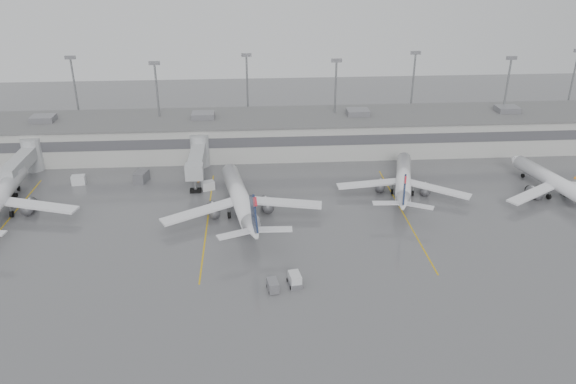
{
  "coord_description": "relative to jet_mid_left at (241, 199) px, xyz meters",
  "views": [
    {
      "loc": [
        -9.46,
        -64.17,
        45.73
      ],
      "look_at": [
        -3.32,
        24.0,
        5.0
      ],
      "focal_mm": 35.0,
      "sensor_mm": 36.0,
      "label": 1
    }
  ],
  "objects": [
    {
      "name": "gse_loader",
      "position": [
        -20.19,
        16.46,
        -2.13
      ],
      "size": [
        3.01,
        3.96,
        2.2
      ],
      "primitive_type": "cube",
      "rotation": [
        0.0,
        0.0,
        -0.25
      ],
      "color": "slate",
      "rests_on": "ground"
    },
    {
      "name": "cone_c",
      "position": [
        33.99,
        14.17,
        -2.9
      ],
      "size": [
        0.42,
        0.42,
        0.67
      ],
      "primitive_type": "cone",
      "color": "orange",
      "rests_on": "ground"
    },
    {
      "name": "jet_bridge_left",
      "position": [
        -43.88,
        20.21,
        0.64
      ],
      "size": [
        4.0,
        17.2,
        7.0
      ],
      "color": "#9DA0A3",
      "rests_on": "ground"
    },
    {
      "name": "stand_markings",
      "position": [
        11.62,
        -1.51,
        -3.22
      ],
      "size": [
        105.25,
        40.0,
        0.01
      ],
      "color": "#CEA00C",
      "rests_on": "ground"
    },
    {
      "name": "baggage_cart",
      "position": [
        4.61,
        -23.67,
        -2.4
      ],
      "size": [
        1.79,
        2.66,
        1.59
      ],
      "rotation": [
        0.0,
        0.0,
        0.16
      ],
      "color": "slate",
      "rests_on": "ground"
    },
    {
      "name": "cone_b",
      "position": [
        -8.76,
        15.47,
        -2.87
      ],
      "size": [
        0.45,
        0.45,
        0.71
      ],
      "primitive_type": "cone",
      "color": "orange",
      "rests_on": "ground"
    },
    {
      "name": "ground",
      "position": [
        11.62,
        -25.51,
        -3.23
      ],
      "size": [
        260.0,
        260.0,
        0.0
      ],
      "primitive_type": "plane",
      "color": "#555558",
      "rests_on": "ground"
    },
    {
      "name": "gse_uld_a",
      "position": [
        -32.59,
        16.0,
        -2.3
      ],
      "size": [
        2.77,
        1.98,
        1.85
      ],
      "primitive_type": "cube",
      "rotation": [
        0.0,
        0.0,
        0.1
      ],
      "color": "silver",
      "rests_on": "ground"
    },
    {
      "name": "jet_far_right",
      "position": [
        59.92,
        3.57,
        -0.38
      ],
      "size": [
        24.72,
        27.99,
        9.16
      ],
      "rotation": [
        0.0,
        0.0,
        0.21
      ],
      "color": "white",
      "rests_on": "ground"
    },
    {
      "name": "jet_mid_right",
      "position": [
        31.08,
        7.05,
        -0.37
      ],
      "size": [
        24.46,
        27.78,
        9.19
      ],
      "rotation": [
        0.0,
        0.0,
        -0.26
      ],
      "color": "white",
      "rests_on": "ground"
    },
    {
      "name": "light_masts",
      "position": [
        11.62,
        38.24,
        8.8
      ],
      "size": [
        142.4,
        8.0,
        20.6
      ],
      "color": "gray",
      "rests_on": "ground"
    },
    {
      "name": "baggage_tug",
      "position": [
        7.81,
        -22.47,
        -2.51
      ],
      "size": [
        2.26,
        3.11,
        1.84
      ],
      "rotation": [
        0.0,
        0.0,
        0.16
      ],
      "color": "silver",
      "rests_on": "ground"
    },
    {
      "name": "cone_a",
      "position": [
        -46.06,
        12.78,
        -2.88
      ],
      "size": [
        0.44,
        0.44,
        0.7
      ],
      "primitive_type": "cone",
      "color": "orange",
      "rests_on": "ground"
    },
    {
      "name": "jet_bridge_right",
      "position": [
        -8.88,
        20.21,
        0.64
      ],
      "size": [
        4.0,
        17.2,
        7.0
      ],
      "color": "#9DA0A3",
      "rests_on": "ground"
    },
    {
      "name": "jet_mid_left",
      "position": [
        0.0,
        0.0,
        0.0
      ],
      "size": [
        28.23,
        31.9,
        10.39
      ],
      "rotation": [
        0.0,
        0.0,
        0.17
      ],
      "color": "white",
      "rests_on": "ground"
    },
    {
      "name": "terminal",
      "position": [
        11.61,
        32.47,
        0.94
      ],
      "size": [
        152.0,
        17.0,
        9.45
      ],
      "color": "#B1B1AC",
      "rests_on": "ground"
    },
    {
      "name": "cone_d",
      "position": [
        68.39,
        11.85,
        -2.92
      ],
      "size": [
        0.39,
        0.39,
        0.62
      ],
      "primitive_type": "cone",
      "color": "orange",
      "rests_on": "ground"
    },
    {
      "name": "gse_uld_c",
      "position": [
        31.93,
        9.77,
        -2.41
      ],
      "size": [
        2.44,
        1.75,
        1.63
      ],
      "primitive_type": "cube",
      "rotation": [
        0.0,
        0.0,
        0.1
      ],
      "color": "silver",
      "rests_on": "ground"
    },
    {
      "name": "gse_uld_b",
      "position": [
        -6.55,
        11.57,
        -2.37
      ],
      "size": [
        2.82,
        2.32,
        1.72
      ],
      "primitive_type": "cube",
      "rotation": [
        0.0,
        0.0,
        0.33
      ],
      "color": "silver",
      "rests_on": "ground"
    }
  ]
}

